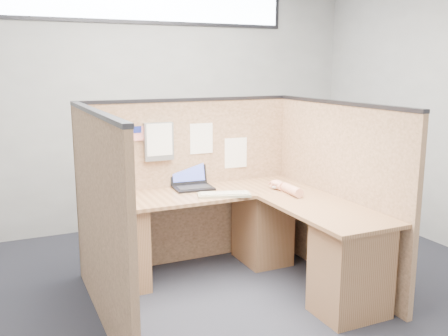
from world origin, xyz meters
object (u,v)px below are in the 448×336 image
l_desk (241,240)px  mouse (277,186)px  laptop (191,181)px  keyboard (224,194)px

l_desk → mouse: bearing=26.0°
laptop → keyboard: (0.14, -0.41, -0.05)m
l_desk → mouse: 0.63m
laptop → mouse: 0.78m
laptop → mouse: (0.68, -0.38, -0.04)m
laptop → keyboard: size_ratio=0.77×
mouse → keyboard: bearing=-176.2°
l_desk → keyboard: bearing=110.9°
l_desk → keyboard: (-0.07, 0.19, 0.35)m
keyboard → laptop: bearing=127.2°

